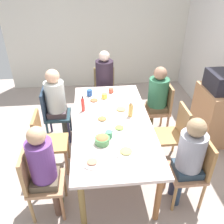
{
  "coord_description": "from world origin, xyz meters",
  "views": [
    {
      "loc": [
        2.63,
        -0.26,
        2.56
      ],
      "look_at": [
        0.0,
        0.0,
        0.9
      ],
      "focal_mm": 38.39,
      "sensor_mm": 36.0,
      "label": 1
    }
  ],
  "objects_px": {
    "chair_6": "(52,112)",
    "plate_0": "(119,128)",
    "person_1": "(44,165)",
    "bottle_1": "(131,110)",
    "person_4": "(157,95)",
    "cup_0": "(111,91)",
    "person_3": "(105,79)",
    "plate_3": "(126,152)",
    "bowl_0": "(102,140)",
    "cup_1": "(90,93)",
    "chair_1": "(38,179)",
    "chair_2": "(194,168)",
    "plate_2": "(121,110)",
    "microwave": "(221,81)",
    "bottle_0": "(83,104)",
    "cup_2": "(104,96)",
    "dining_table": "(112,126)",
    "plate_5": "(102,119)",
    "chair_3": "(105,89)",
    "plate_4": "(92,162)",
    "cup_3": "(109,135)",
    "plate_1": "(94,101)",
    "person_6": "(56,99)",
    "chair_0": "(47,139)",
    "chair_4": "(161,106)",
    "side_cabinet": "(213,115)",
    "chair_5": "(175,132)",
    "person_2": "(189,155)"
  },
  "relations": [
    {
      "from": "chair_1",
      "to": "cup_2",
      "type": "height_order",
      "value": "chair_1"
    },
    {
      "from": "chair_6",
      "to": "side_cabinet",
      "type": "height_order",
      "value": "same"
    },
    {
      "from": "person_4",
      "to": "plate_5",
      "type": "distance_m",
      "value": 1.15
    },
    {
      "from": "plate_0",
      "to": "plate_1",
      "type": "relative_size",
      "value": 0.93
    },
    {
      "from": "plate_3",
      "to": "microwave",
      "type": "distance_m",
      "value": 1.96
    },
    {
      "from": "person_4",
      "to": "plate_0",
      "type": "xyz_separation_m",
      "value": [
        0.89,
        -0.73,
        0.03
      ]
    },
    {
      "from": "cup_0",
      "to": "person_3",
      "type": "bearing_deg",
      "value": -172.51
    },
    {
      "from": "bottle_1",
      "to": "chair_1",
      "type": "bearing_deg",
      "value": -54.87
    },
    {
      "from": "plate_5",
      "to": "bowl_0",
      "type": "xyz_separation_m",
      "value": [
        0.48,
        -0.03,
        0.04
      ]
    },
    {
      "from": "plate_4",
      "to": "cup_3",
      "type": "xyz_separation_m",
      "value": [
        -0.43,
        0.22,
        0.03
      ]
    },
    {
      "from": "bottle_0",
      "to": "bottle_1",
      "type": "relative_size",
      "value": 1.05
    },
    {
      "from": "chair_3",
      "to": "bowl_0",
      "type": "relative_size",
      "value": 5.09
    },
    {
      "from": "cup_2",
      "to": "chair_1",
      "type": "bearing_deg",
      "value": -31.68
    },
    {
      "from": "chair_1",
      "to": "chair_3",
      "type": "bearing_deg",
      "value": 157.37
    },
    {
      "from": "plate_5",
      "to": "chair_1",
      "type": "bearing_deg",
      "value": -45.69
    },
    {
      "from": "person_2",
      "to": "microwave",
      "type": "distance_m",
      "value": 1.51
    },
    {
      "from": "plate_4",
      "to": "cup_0",
      "type": "relative_size",
      "value": 1.75
    },
    {
      "from": "dining_table",
      "to": "person_3",
      "type": "distance_m",
      "value": 1.36
    },
    {
      "from": "plate_0",
      "to": "plate_4",
      "type": "height_order",
      "value": "same"
    },
    {
      "from": "person_4",
      "to": "plate_5",
      "type": "relative_size",
      "value": 5.63
    },
    {
      "from": "chair_0",
      "to": "person_4",
      "type": "bearing_deg",
      "value": 112.58
    },
    {
      "from": "chair_6",
      "to": "bottle_0",
      "type": "height_order",
      "value": "bottle_0"
    },
    {
      "from": "chair_0",
      "to": "plate_2",
      "type": "height_order",
      "value": "chair_0"
    },
    {
      "from": "person_3",
      "to": "side_cabinet",
      "type": "relative_size",
      "value": 1.42
    },
    {
      "from": "person_1",
      "to": "bottle_1",
      "type": "relative_size",
      "value": 5.53
    },
    {
      "from": "plate_3",
      "to": "bowl_0",
      "type": "height_order",
      "value": "bowl_0"
    },
    {
      "from": "plate_2",
      "to": "microwave",
      "type": "bearing_deg",
      "value": 97.7
    },
    {
      "from": "bottle_1",
      "to": "chair_5",
      "type": "bearing_deg",
      "value": 80.05
    },
    {
      "from": "plate_2",
      "to": "bottle_0",
      "type": "relative_size",
      "value": 1.08
    },
    {
      "from": "cup_1",
      "to": "bottle_1",
      "type": "distance_m",
      "value": 0.86
    },
    {
      "from": "cup_0",
      "to": "microwave",
      "type": "relative_size",
      "value": 0.24
    },
    {
      "from": "person_2",
      "to": "cup_3",
      "type": "height_order",
      "value": "person_2"
    },
    {
      "from": "chair_2",
      "to": "plate_3",
      "type": "distance_m",
      "value": 0.84
    },
    {
      "from": "person_6",
      "to": "microwave",
      "type": "distance_m",
      "value": 2.53
    },
    {
      "from": "chair_1",
      "to": "person_3",
      "type": "height_order",
      "value": "person_3"
    },
    {
      "from": "chair_2",
      "to": "plate_2",
      "type": "height_order",
      "value": "chair_2"
    },
    {
      "from": "chair_6",
      "to": "plate_0",
      "type": "height_order",
      "value": "chair_6"
    },
    {
      "from": "chair_6",
      "to": "microwave",
      "type": "height_order",
      "value": "microwave"
    },
    {
      "from": "chair_4",
      "to": "bottle_1",
      "type": "height_order",
      "value": "bottle_1"
    },
    {
      "from": "person_1",
      "to": "cup_1",
      "type": "xyz_separation_m",
      "value": [
        -1.47,
        0.52,
        0.08
      ]
    },
    {
      "from": "chair_6",
      "to": "cup_2",
      "type": "distance_m",
      "value": 0.89
    },
    {
      "from": "person_2",
      "to": "side_cabinet",
      "type": "relative_size",
      "value": 1.34
    },
    {
      "from": "dining_table",
      "to": "person_3",
      "type": "xyz_separation_m",
      "value": [
        -1.35,
        0.0,
        0.08
      ]
    },
    {
      "from": "cup_1",
      "to": "plate_0",
      "type": "bearing_deg",
      "value": 20.84
    },
    {
      "from": "dining_table",
      "to": "chair_0",
      "type": "bearing_deg",
      "value": -90.0
    },
    {
      "from": "person_1",
      "to": "plate_0",
      "type": "height_order",
      "value": "person_1"
    },
    {
      "from": "chair_2",
      "to": "chair_1",
      "type": "bearing_deg",
      "value": -90.0
    },
    {
      "from": "person_1",
      "to": "microwave",
      "type": "xyz_separation_m",
      "value": [
        -1.18,
        2.5,
        0.32
      ]
    },
    {
      "from": "cup_0",
      "to": "cup_1",
      "type": "xyz_separation_m",
      "value": [
        0.07,
        -0.35,
        0.01
      ]
    },
    {
      "from": "plate_4",
      "to": "side_cabinet",
      "type": "bearing_deg",
      "value": 121.86
    }
  ]
}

